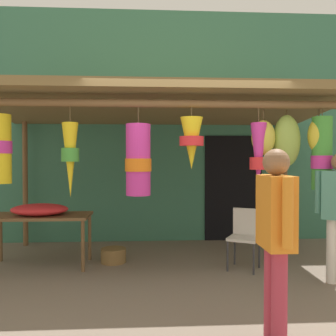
% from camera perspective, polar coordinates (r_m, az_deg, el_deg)
% --- Properties ---
extents(ground_plane, '(30.00, 30.00, 0.00)m').
position_cam_1_polar(ground_plane, '(5.01, 2.63, -16.60)').
color(ground_plane, '#756656').
extents(shop_facade, '(12.23, 0.29, 4.35)m').
position_cam_1_polar(shop_facade, '(7.00, 0.79, 6.50)').
color(shop_facade, '#387056').
rests_on(shop_facade, ground_plane).
extents(market_stall_canopy, '(5.26, 2.57, 2.52)m').
position_cam_1_polar(market_stall_canopy, '(5.38, -0.07, 7.95)').
color(market_stall_canopy, brown).
rests_on(market_stall_canopy, ground_plane).
extents(display_table, '(1.44, 0.69, 0.75)m').
position_cam_1_polar(display_table, '(5.58, -19.62, -7.75)').
color(display_table, brown).
rests_on(display_table, ground_plane).
extents(flower_heap_on_table, '(0.81, 0.56, 0.16)m').
position_cam_1_polar(flower_heap_on_table, '(5.50, -19.47, -6.19)').
color(flower_heap_on_table, red).
rests_on(flower_heap_on_table, display_table).
extents(folding_chair, '(0.54, 0.54, 0.84)m').
position_cam_1_polar(folding_chair, '(5.32, 12.08, -9.99)').
color(folding_chair, beige).
rests_on(folding_chair, ground_plane).
extents(wicker_basket_by_table, '(0.38, 0.38, 0.21)m').
position_cam_1_polar(wicker_basket_by_table, '(5.63, -8.62, -13.49)').
color(wicker_basket_by_table, brown).
rests_on(wicker_basket_by_table, ground_plane).
extents(customer_foreground, '(0.22, 0.59, 1.63)m').
position_cam_1_polar(customer_foreground, '(3.17, 16.65, -9.27)').
color(customer_foreground, '#B23347').
rests_on(customer_foreground, ground_plane).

